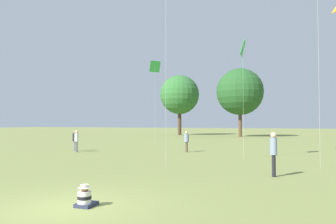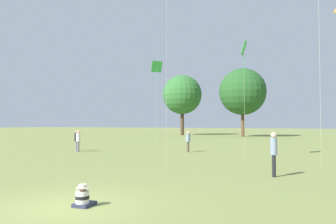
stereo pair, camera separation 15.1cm
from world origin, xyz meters
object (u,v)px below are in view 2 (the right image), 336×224
object	(u,v)px
person_standing_1	(77,139)
kite_6	(157,68)
kite_3	(244,51)
seated_toddler	(83,197)
person_standing_0	(188,140)
distant_tree_0	(182,95)
distant_tree_2	(243,92)
person_standing_4	(78,139)
person_standing_3	(274,149)

from	to	relation	value
person_standing_1	kite_6	world-z (taller)	kite_6
kite_3	kite_6	xyz separation A→B (m)	(-9.60, 7.30, 0.70)
seated_toddler	kite_3	bearing A→B (deg)	79.31
kite_3	person_standing_0	bearing A→B (deg)	-83.13
distant_tree_0	distant_tree_2	xyz separation A→B (m)	(12.22, -3.39, -0.20)
person_standing_1	person_standing_0	bearing A→B (deg)	-29.84
person_standing_1	person_standing_4	size ratio (longest dim) A/B	0.97
person_standing_0	person_standing_4	bearing A→B (deg)	46.27
person_standing_0	kite_6	world-z (taller)	kite_6
person_standing_1	person_standing_3	bearing A→B (deg)	-69.90
person_standing_0	distant_tree_2	world-z (taller)	distant_tree_2
seated_toddler	person_standing_1	world-z (taller)	person_standing_1
person_standing_1	kite_6	bearing A→B (deg)	12.86
person_standing_0	kite_6	xyz separation A→B (m)	(-4.66, 4.08, 6.49)
person_standing_0	distant_tree_0	xyz separation A→B (m)	(-14.16, 34.76, 6.78)
person_standing_0	person_standing_4	xyz separation A→B (m)	(-7.75, -3.38, 0.06)
person_standing_3	distant_tree_2	world-z (taller)	distant_tree_2
distant_tree_0	kite_3	bearing A→B (deg)	-63.30
seated_toddler	kite_3	world-z (taller)	kite_3
seated_toddler	person_standing_1	bearing A→B (deg)	126.71
distant_tree_2	seated_toddler	bearing A→B (deg)	-83.84
distant_tree_0	distant_tree_2	distance (m)	12.68
person_standing_4	distant_tree_0	distance (m)	39.26
kite_6	distant_tree_2	distance (m)	27.43
person_standing_1	kite_3	xyz separation A→B (m)	(13.56, -0.68, 5.78)
person_standing_3	distant_tree_2	distance (m)	42.42
person_standing_3	distant_tree_2	size ratio (longest dim) A/B	0.16
seated_toddler	kite_6	xyz separation A→B (m)	(-7.90, 20.68, 7.20)
person_standing_1	distant_tree_0	xyz separation A→B (m)	(-5.54, 37.30, 6.77)
person_standing_4	kite_6	bearing A→B (deg)	102.75
person_standing_0	person_standing_4	size ratio (longest dim) A/B	0.96
person_standing_4	kite_3	distance (m)	13.93
kite_6	person_standing_3	bearing A→B (deg)	124.71
person_standing_3	person_standing_4	bearing A→B (deg)	-92.71
seated_toddler	kite_3	xyz separation A→B (m)	(1.71, 13.38, 6.49)
seated_toddler	person_standing_0	size ratio (longest dim) A/B	0.38
person_standing_4	kite_6	distance (m)	10.32
person_standing_0	kite_3	xyz separation A→B (m)	(4.94, -3.22, 5.79)
seated_toddler	distant_tree_2	xyz separation A→B (m)	(-5.17, 47.97, 7.28)
person_standing_1	kite_3	world-z (taller)	kite_3
seated_toddler	distant_tree_2	bearing A→B (deg)	92.73
person_standing_4	distant_tree_0	xyz separation A→B (m)	(-6.41, 38.14, 6.72)
person_standing_3	kite_6	world-z (taller)	kite_6
person_standing_3	distant_tree_0	size ratio (longest dim) A/B	0.16
person_standing_4	distant_tree_2	distance (m)	35.83
person_standing_1	kite_3	bearing A→B (deg)	-49.11
person_standing_1	distant_tree_2	distance (m)	35.18
person_standing_0	distant_tree_2	bearing A→B (deg)	-63.75
seated_toddler	person_standing_4	world-z (taller)	person_standing_4
kite_3	kite_6	bearing A→B (deg)	-87.27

